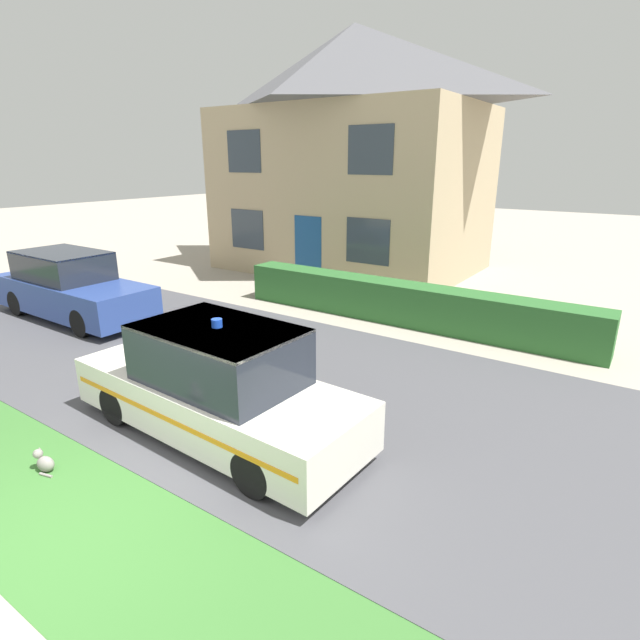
{
  "coord_description": "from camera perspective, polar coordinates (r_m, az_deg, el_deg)",
  "views": [
    {
      "loc": [
        4.56,
        -2.06,
        3.73
      ],
      "look_at": [
        -0.14,
        4.83,
        1.05
      ],
      "focal_mm": 28.0,
      "sensor_mm": 36.0,
      "label": 1
    }
  ],
  "objects": [
    {
      "name": "lawn_verge",
      "position": [
        6.28,
        -25.49,
        -20.58
      ],
      "size": [
        28.0,
        1.82,
        0.01
      ],
      "primitive_type": "cube",
      "color": "#3D7533",
      "rests_on": "ground"
    },
    {
      "name": "neighbour_car_near",
      "position": [
        13.63,
        -26.55,
        3.36
      ],
      "size": [
        4.59,
        1.64,
        1.61
      ],
      "rotation": [
        0.0,
        0.0,
        -0.01
      ],
      "color": "black",
      "rests_on": "road_strip"
    },
    {
      "name": "garden_hedge",
      "position": [
        12.03,
        9.64,
        1.88
      ],
      "size": [
        8.79,
        0.77,
        0.96
      ],
      "primitive_type": "cube",
      "color": "#2D662D",
      "rests_on": "ground"
    },
    {
      "name": "house_left",
      "position": [
        18.03,
        3.72,
        18.76
      ],
      "size": [
        8.8,
        6.12,
        7.91
      ],
      "color": "tan",
      "rests_on": "ground"
    },
    {
      "name": "road_strip",
      "position": [
        8.59,
        -1.66,
        -7.91
      ],
      "size": [
        28.0,
        6.29,
        0.01
      ],
      "primitive_type": "cube",
      "color": "#4C4C51",
      "rests_on": "ground"
    },
    {
      "name": "cat",
      "position": [
        7.36,
        -29.01,
        -14.03
      ],
      "size": [
        0.36,
        0.21,
        0.3
      ],
      "rotation": [
        0.0,
        0.0,
        3.39
      ],
      "color": "gray",
      "rests_on": "ground"
    },
    {
      "name": "ground_plane",
      "position": [
        6.24,
        -26.57,
        -21.09
      ],
      "size": [
        80.0,
        80.0,
        0.0
      ],
      "primitive_type": "plane",
      "color": "#A89E8E"
    },
    {
      "name": "police_car",
      "position": [
        7.11,
        -11.67,
        -7.36
      ],
      "size": [
        4.56,
        1.8,
        1.73
      ],
      "rotation": [
        0.0,
        0.0,
        3.1
      ],
      "color": "black",
      "rests_on": "road_strip"
    }
  ]
}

